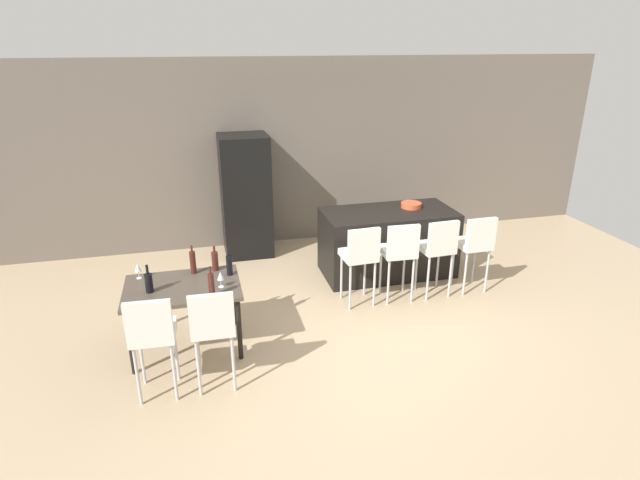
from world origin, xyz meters
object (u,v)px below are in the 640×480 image
object	(u,v)px
dining_table	(183,292)
refrigerator	(246,196)
dining_chair_near	(152,331)
wine_bottle_near	(193,262)
fruit_bowl	(411,205)
bar_chair_far	(475,242)
bar_chair_middle	(400,249)
bar_chair_right	(438,246)
bar_chair_left	(360,253)
wine_bottle_middle	(149,282)
wine_glass_far	(220,276)
kitchen_island	(388,242)
wine_glass_right	(138,268)
dining_chair_far	(213,324)
wine_bottle_inner	(215,261)
wine_bottle_left	(211,284)
wine_bottle_corner	(229,265)

from	to	relation	value
dining_table	refrigerator	world-z (taller)	refrigerator
dining_chair_near	wine_bottle_near	distance (m)	1.15
dining_table	fruit_bowl	world-z (taller)	fruit_bowl
bar_chair_far	dining_table	distance (m)	3.70
bar_chair_middle	bar_chair_right	bearing A→B (deg)	0.00
bar_chair_left	dining_table	distance (m)	2.16
wine_bottle_middle	fruit_bowl	xyz separation A→B (m)	(3.47, 1.45, 0.11)
bar_chair_left	wine_glass_far	world-z (taller)	bar_chair_left
bar_chair_right	kitchen_island	bearing A→B (deg)	112.87
bar_chair_right	refrigerator	bearing A→B (deg)	136.74
bar_chair_right	dining_chair_near	world-z (taller)	same
bar_chair_left	wine_glass_right	distance (m)	2.57
dining_table	fruit_bowl	xyz separation A→B (m)	(3.15, 1.38, 0.29)
bar_chair_right	fruit_bowl	bearing A→B (deg)	89.10
dining_chair_near	wine_bottle_near	world-z (taller)	wine_bottle_near
wine_glass_right	wine_glass_far	xyz separation A→B (m)	(0.84, -0.43, 0.00)
bar_chair_right	dining_chair_far	distance (m)	3.14
dining_table	wine_glass_far	distance (m)	0.46
wine_bottle_inner	refrigerator	size ratio (longest dim) A/B	0.16
bar_chair_left	wine_glass_right	world-z (taller)	bar_chair_left
kitchen_island	wine_bottle_left	distance (m)	3.00
wine_bottle_near	wine_glass_far	xyz separation A→B (m)	(0.27, -0.41, -0.01)
bar_chair_middle	wine_glass_far	distance (m)	2.31
dining_chair_near	wine_glass_far	xyz separation A→B (m)	(0.66, 0.66, 0.17)
dining_chair_near	wine_glass_far	size ratio (longest dim) A/B	6.03
wine_bottle_inner	wine_bottle_corner	world-z (taller)	wine_bottle_corner
dining_table	refrigerator	distance (m)	2.71
wine_bottle_middle	wine_glass_right	distance (m)	0.39
dining_chair_near	wine_bottle_near	bearing A→B (deg)	69.75
bar_chair_left	wine_bottle_middle	bearing A→B (deg)	-167.53
dining_chair_far	bar_chair_far	bearing A→B (deg)	20.23
bar_chair_right	wine_glass_right	bearing A→B (deg)	-177.28
dining_chair_far	wine_bottle_corner	distance (m)	0.98
bar_chair_middle	wine_bottle_left	world-z (taller)	wine_bottle_left
kitchen_island	wine_bottle_corner	bearing A→B (deg)	-153.39
dining_chair_far	wine_bottle_middle	distance (m)	0.94
bar_chair_middle	wine_bottle_near	world-z (taller)	wine_bottle_near
bar_chair_far	fruit_bowl	xyz separation A→B (m)	(-0.51, 0.91, 0.26)
dining_table	wine_glass_far	size ratio (longest dim) A/B	6.82
wine_bottle_middle	refrigerator	world-z (taller)	refrigerator
bar_chair_far	wine_bottle_middle	distance (m)	4.02
bar_chair_right	wine_bottle_inner	world-z (taller)	bar_chair_right
wine_bottle_corner	refrigerator	world-z (taller)	refrigerator
bar_chair_right	wine_bottle_inner	xyz separation A→B (m)	(-2.78, -0.16, 0.15)
kitchen_island	wine_glass_far	distance (m)	2.82
bar_chair_far	wine_glass_far	size ratio (longest dim) A/B	6.03
bar_chair_left	wine_bottle_left	world-z (taller)	wine_bottle_left
dining_chair_near	dining_chair_far	world-z (taller)	same
kitchen_island	dining_chair_far	size ratio (longest dim) A/B	1.73
wine_bottle_corner	wine_bottle_left	xyz separation A→B (m)	(-0.21, -0.46, 0.01)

